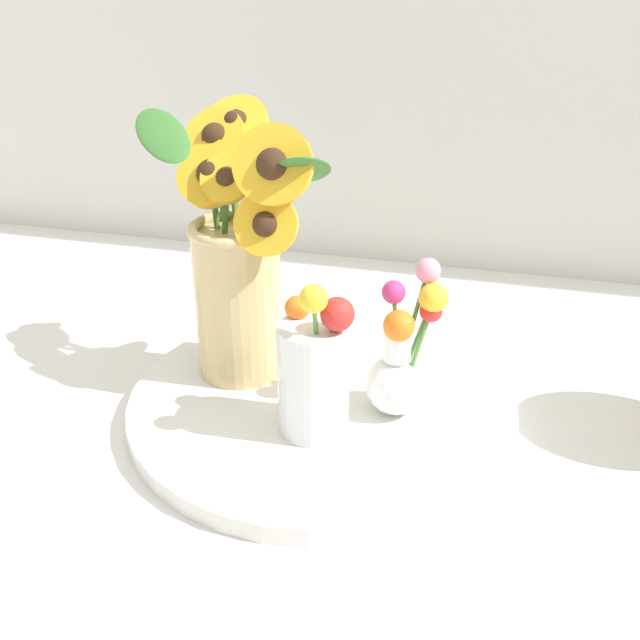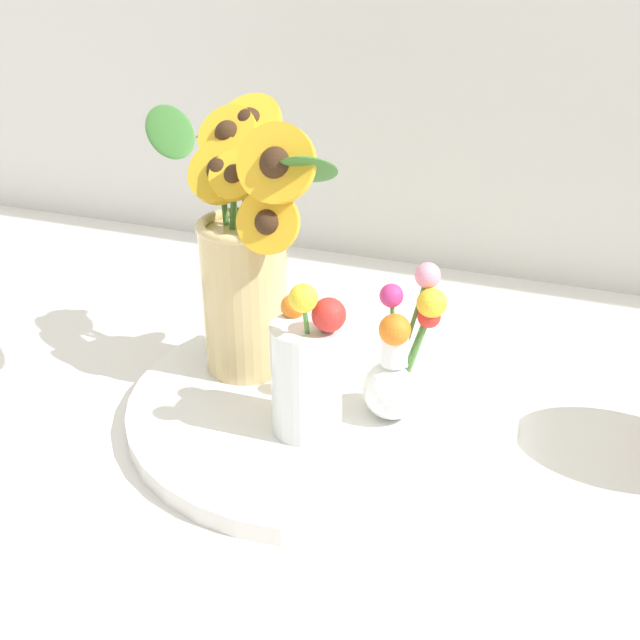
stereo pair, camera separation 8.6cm
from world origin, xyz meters
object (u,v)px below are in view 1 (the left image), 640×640
object	(u,v)px
serving_tray	(320,403)
mason_jar_sunflowers	(239,260)
vase_bulb_right	(401,360)
vase_small_center	(314,372)

from	to	relation	value
serving_tray	mason_jar_sunflowers	bearing A→B (deg)	159.54
serving_tray	vase_bulb_right	bearing A→B (deg)	-4.28
mason_jar_sunflowers	vase_small_center	xyz separation A→B (m)	(0.12, -0.11, -0.08)
serving_tray	vase_bulb_right	world-z (taller)	vase_bulb_right
mason_jar_sunflowers	vase_small_center	bearing A→B (deg)	-41.64
serving_tray	mason_jar_sunflowers	xyz separation A→B (m)	(-0.11, 0.04, 0.16)
mason_jar_sunflowers	vase_bulb_right	xyz separation A→B (m)	(0.21, -0.05, -0.08)
vase_bulb_right	mason_jar_sunflowers	bearing A→B (deg)	166.80
mason_jar_sunflowers	vase_bulb_right	bearing A→B (deg)	-13.20
vase_bulb_right	vase_small_center	bearing A→B (deg)	-145.04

